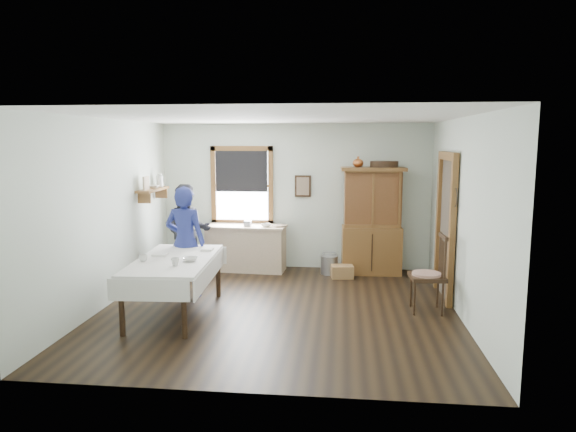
{
  "coord_description": "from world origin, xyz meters",
  "views": [
    {
      "loc": [
        0.89,
        -7.02,
        2.37
      ],
      "look_at": [
        0.1,
        0.3,
        1.3
      ],
      "focal_mm": 32.0,
      "sensor_mm": 36.0,
      "label": 1
    }
  ],
  "objects": [
    {
      "name": "woman_blue",
      "position": [
        -1.49,
        0.46,
        0.79
      ],
      "size": [
        0.61,
        0.43,
        1.58
      ],
      "primitive_type": "imported",
      "rotation": [
        0.0,
        0.0,
        3.06
      ],
      "color": "navy",
      "rests_on": "room"
    },
    {
      "name": "china_hutch",
      "position": [
        1.42,
        2.18,
        0.96
      ],
      "size": [
        1.15,
        0.59,
        1.92
      ],
      "primitive_type": "cube",
      "rotation": [
        0.0,
        0.0,
        0.05
      ],
      "color": "brown",
      "rests_on": "room"
    },
    {
      "name": "room",
      "position": [
        0.0,
        0.0,
        1.35
      ],
      "size": [
        5.01,
        5.01,
        2.7
      ],
      "color": "black",
      "rests_on": "ground"
    },
    {
      "name": "wall_shelf",
      "position": [
        -2.37,
        1.54,
        1.57
      ],
      "size": [
        0.24,
        1.0,
        0.44
      ],
      "color": "brown",
      "rests_on": "room"
    },
    {
      "name": "table_cup_b",
      "position": [
        -1.24,
        -0.76,
        0.84
      ],
      "size": [
        0.12,
        0.12,
        0.1
      ],
      "primitive_type": "imported",
      "rotation": [
        0.0,
        0.0,
        0.12
      ],
      "color": "silver",
      "rests_on": "dining_table"
    },
    {
      "name": "counter_bowl",
      "position": [
        -0.48,
        2.03,
        0.87
      ],
      "size": [
        0.19,
        0.19,
        0.06
      ],
      "primitive_type": "imported",
      "rotation": [
        0.0,
        0.0,
        0.02
      ],
      "color": "silver",
      "rests_on": "work_counter"
    },
    {
      "name": "figure_dark",
      "position": [
        -1.78,
        1.54,
        0.76
      ],
      "size": [
        0.87,
        0.76,
        1.52
      ],
      "primitive_type": "imported",
      "rotation": [
        0.0,
        0.0,
        0.27
      ],
      "color": "black",
      "rests_on": "room"
    },
    {
      "name": "table_bowl",
      "position": [
        -1.13,
        -0.49,
        0.82
      ],
      "size": [
        0.23,
        0.23,
        0.06
      ],
      "primitive_type": "imported",
      "rotation": [
        0.0,
        0.0,
        0.01
      ],
      "color": "silver",
      "rests_on": "dining_table"
    },
    {
      "name": "table_cup_a",
      "position": [
        -1.75,
        -0.57,
        0.83
      ],
      "size": [
        0.13,
        0.13,
        0.09
      ],
      "primitive_type": "imported",
      "rotation": [
        0.0,
        0.0,
        -0.16
      ],
      "color": "silver",
      "rests_on": "dining_table"
    },
    {
      "name": "wicker_basket",
      "position": [
        0.9,
        1.79,
        0.11
      ],
      "size": [
        0.41,
        0.32,
        0.22
      ],
      "primitive_type": "cube",
      "rotation": [
        0.0,
        0.0,
        0.14
      ],
      "color": "#9D7747",
      "rests_on": "room"
    },
    {
      "name": "pail",
      "position": [
        0.67,
        2.05,
        0.17
      ],
      "size": [
        0.4,
        0.4,
        0.33
      ],
      "primitive_type": "cube",
      "rotation": [
        0.0,
        0.0,
        -0.37
      ],
      "color": "gray",
      "rests_on": "room"
    },
    {
      "name": "shelf_bowl",
      "position": [
        -2.37,
        1.55,
        1.6
      ],
      "size": [
        0.22,
        0.22,
        0.05
      ],
      "primitive_type": "imported",
      "color": "silver",
      "rests_on": "wall_shelf"
    },
    {
      "name": "window",
      "position": [
        -1.0,
        2.46,
        1.63
      ],
      "size": [
        1.18,
        0.07,
        1.48
      ],
      "color": "white",
      "rests_on": "room"
    },
    {
      "name": "framed_picture",
      "position": [
        0.15,
        2.46,
        1.55
      ],
      "size": [
        0.3,
        0.04,
        0.4
      ],
      "primitive_type": "cube",
      "color": "#332111",
      "rests_on": "room"
    },
    {
      "name": "spindle_chair",
      "position": [
        2.08,
        0.11,
        0.55
      ],
      "size": [
        0.54,
        0.54,
        1.11
      ],
      "primitive_type": "cube",
      "rotation": [
        0.0,
        0.0,
        0.06
      ],
      "color": "#332111",
      "rests_on": "room"
    },
    {
      "name": "counter_book",
      "position": [
        -0.35,
        2.05,
        0.86
      ],
      "size": [
        0.25,
        0.28,
        0.02
      ],
      "primitive_type": "imported",
      "rotation": [
        0.0,
        0.0,
        0.49
      ],
      "color": "#7F6A55",
      "rests_on": "work_counter"
    },
    {
      "name": "dining_table",
      "position": [
        -1.39,
        -0.37,
        0.39
      ],
      "size": [
        1.14,
        2.02,
        0.79
      ],
      "primitive_type": "cube",
      "rotation": [
        0.0,
        0.0,
        0.06
      ],
      "color": "silver",
      "rests_on": "room"
    },
    {
      "name": "rug_beater",
      "position": [
        2.45,
        0.3,
        1.72
      ],
      "size": [
        0.01,
        0.27,
        0.27
      ],
      "primitive_type": "torus",
      "rotation": [
        0.0,
        1.57,
        0.0
      ],
      "color": "black",
      "rests_on": "room"
    },
    {
      "name": "work_counter",
      "position": [
        -0.87,
        2.14,
        0.42
      ],
      "size": [
        1.51,
        0.65,
        0.84
      ],
      "primitive_type": "cube",
      "rotation": [
        0.0,
        0.0,
        -0.06
      ],
      "color": "tan",
      "rests_on": "room"
    },
    {
      "name": "doorway",
      "position": [
        2.46,
        0.85,
        1.16
      ],
      "size": [
        0.09,
        1.14,
        2.22
      ],
      "color": "#4A4035",
      "rests_on": "room"
    }
  ]
}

